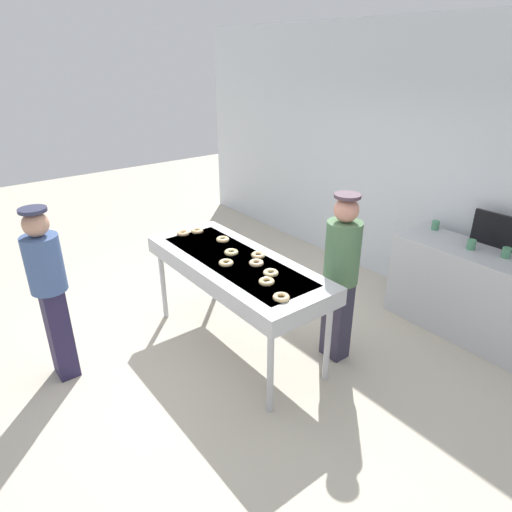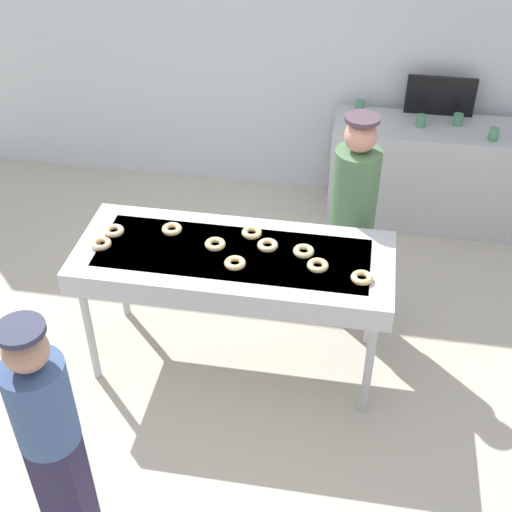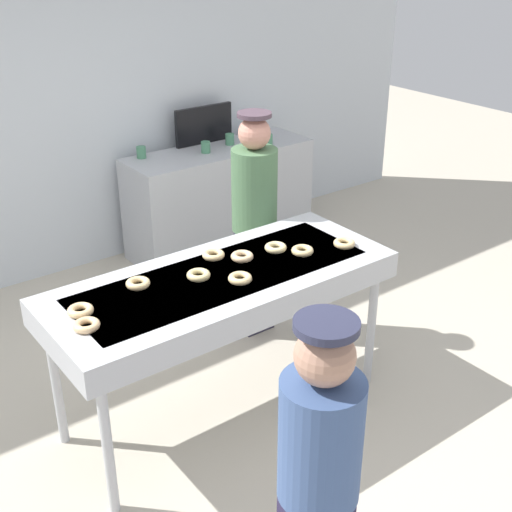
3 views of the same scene
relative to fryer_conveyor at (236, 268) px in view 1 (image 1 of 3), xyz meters
name	(u,v)px [view 1 (image 1 of 3)]	position (x,y,z in m)	size (l,w,h in m)	color
ground_plane	(237,344)	(0.00, 0.00, -0.88)	(16.00, 16.00, 0.00)	beige
back_wall	(404,160)	(0.00, 2.51, 0.69)	(8.00, 0.12, 3.14)	silver
fryer_conveyor	(236,268)	(0.00, 0.00, 0.00)	(2.07, 0.83, 0.97)	#B7BABF
plain_donut_0	(231,252)	(-0.13, 0.04, 0.10)	(0.14, 0.14, 0.04)	#E8D08A
plain_donut_1	(271,273)	(0.45, 0.06, 0.10)	(0.14, 0.14, 0.04)	beige
plain_donut_2	(226,263)	(0.04, -0.13, 0.10)	(0.14, 0.14, 0.04)	#F2CD8A
plain_donut_3	(183,233)	(-0.87, -0.08, 0.10)	(0.14, 0.14, 0.04)	#F9C88D
plain_donut_4	(281,297)	(0.83, -0.14, 0.10)	(0.14, 0.14, 0.04)	#F1CB89
plain_donut_5	(197,231)	(-0.83, 0.08, 0.10)	(0.14, 0.14, 0.04)	#F6CC8E
plain_donut_6	(223,239)	(-0.45, 0.16, 0.10)	(0.14, 0.14, 0.04)	#F5CF8C
plain_donut_7	(267,282)	(0.55, -0.07, 0.10)	(0.14, 0.14, 0.04)	#F0CE8B
plain_donut_8	(256,263)	(0.21, 0.09, 0.10)	(0.14, 0.14, 0.04)	beige
plain_donut_9	(258,255)	(0.08, 0.21, 0.10)	(0.14, 0.14, 0.04)	#EAC788
worker_baker	(341,271)	(0.73, 0.67, 0.05)	(0.32, 0.32, 1.67)	#2F2C40
customer_waiting	(50,289)	(-0.62, -1.53, 0.02)	(0.30, 0.30, 1.64)	#251F40
prep_counter	(476,295)	(1.38, 2.06, -0.41)	(1.77, 0.58, 0.95)	#B7BABF
paper_cup_0	(471,244)	(1.22, 2.05, 0.12)	(0.08, 0.08, 0.10)	#4C8C66
paper_cup_1	(436,225)	(0.69, 2.26, 0.12)	(0.08, 0.08, 0.10)	#4C8C66
paper_cup_2	(506,253)	(1.54, 2.12, 0.12)	(0.08, 0.08, 0.10)	#4C8C66
menu_display	(502,232)	(1.38, 2.31, 0.24)	(0.59, 0.04, 0.34)	black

